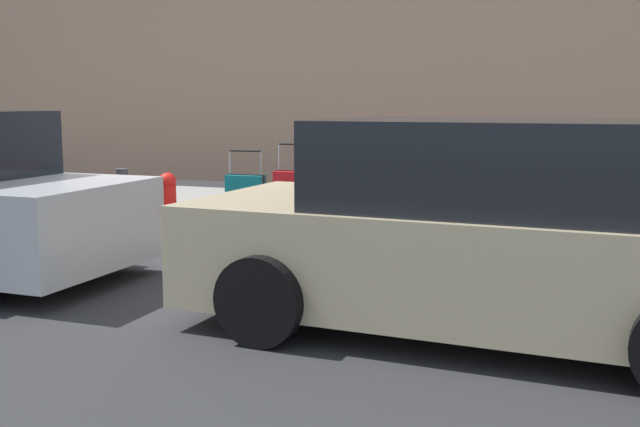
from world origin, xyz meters
The scene contains 13 objects.
ground_plane centered at (0.00, 0.00, 0.00)m, with size 40.00×40.00×0.00m, color #28282B.
sidewalk_curb centered at (0.00, -2.50, 0.07)m, with size 18.00×5.00×0.14m, color gray.
suitcase_black_0 centered at (-3.70, -0.68, 0.51)m, with size 0.42×0.27×0.80m.
suitcase_olive_1 centered at (-3.16, -0.69, 0.51)m, with size 0.42×0.20×0.99m.
suitcase_navy_2 centered at (-2.65, -0.65, 0.46)m, with size 0.35×0.22×0.69m.
suitcase_maroon_3 centered at (-2.14, -0.62, 0.50)m, with size 0.43×0.21×1.00m.
suitcase_silver_4 centered at (-1.57, -0.69, 0.41)m, with size 0.45×0.23×0.60m.
suitcase_red_5 centered at (-1.02, -0.71, 0.53)m, with size 0.40×0.25×1.09m.
suitcase_teal_6 centered at (-0.47, -0.62, 0.50)m, with size 0.45×0.21×1.01m.
fire_hydrant centered at (0.56, -0.63, 0.51)m, with size 0.39×0.21×0.71m.
bollard_post centered at (1.10, -0.48, 0.51)m, with size 0.15×0.15×0.75m, color #333338.
parking_meter centered at (-4.59, -0.88, 0.97)m, with size 0.12×0.09×1.27m.
parked_car_beige_0 centered at (-3.49, 1.63, 0.73)m, with size 4.40×2.28×1.55m.
Camera 1 is at (-4.25, 7.11, 1.67)m, focal length 42.34 mm.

